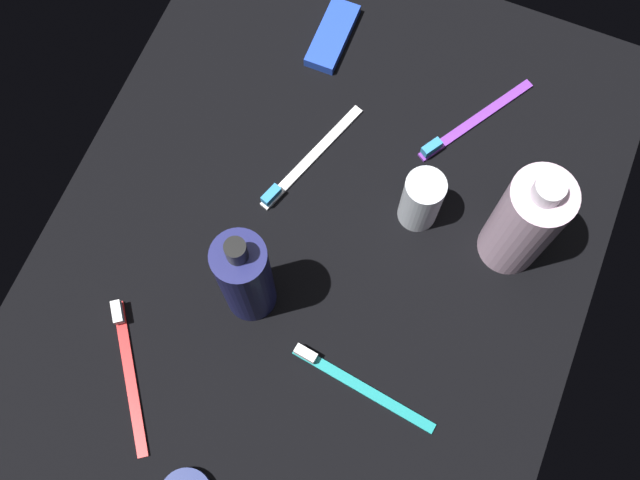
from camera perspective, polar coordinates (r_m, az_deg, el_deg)
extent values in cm
cube|color=black|center=(92.19, 0.00, -0.71)|extent=(84.00, 64.00, 1.20)
cylinder|color=navy|center=(82.40, -5.60, -2.86)|extent=(5.83, 5.83, 16.42)
cylinder|color=black|center=(73.24, -6.29, -0.83)|extent=(2.20, 2.20, 2.80)
cylinder|color=silver|center=(86.75, 15.04, 1.26)|extent=(7.12, 7.12, 16.71)
cylinder|color=silver|center=(78.26, 16.75, 3.59)|extent=(3.20, 3.20, 2.20)
cylinder|color=silver|center=(89.58, 7.59, 2.98)|extent=(4.73, 4.73, 9.14)
cube|color=purple|center=(99.81, 11.63, 8.85)|extent=(15.96, 10.45, 0.90)
cube|color=#338CCC|center=(95.90, 8.35, 6.89)|extent=(2.79, 2.30, 1.20)
cube|color=teal|center=(87.61, 3.25, -11.02)|extent=(3.65, 17.99, 0.90)
cube|color=white|center=(87.03, -1.07, -8.49)|extent=(1.45, 2.73, 1.20)
cube|color=red|center=(90.26, -14.04, -9.93)|extent=(15.28, 11.53, 0.90)
cube|color=white|center=(91.01, -14.92, -5.24)|extent=(2.75, 2.42, 1.20)
cube|color=white|center=(95.55, -0.58, 6.30)|extent=(17.40, 7.03, 0.90)
cube|color=#338CCC|center=(92.54, -3.68, 3.39)|extent=(2.82, 1.89, 1.20)
cube|color=blue|center=(103.73, 0.95, 15.05)|extent=(10.44, 4.11, 1.50)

